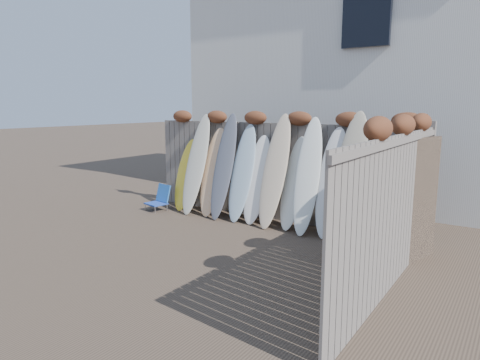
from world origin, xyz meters
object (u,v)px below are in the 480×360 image
Objects in this scene: wooden_crate at (362,242)px; lattice_panel at (414,202)px; beach_chair at (160,198)px; surfboard_0 at (186,175)px.

wooden_crate is 0.40× the size of lattice_panel.
beach_chair is 0.30× the size of lattice_panel.
lattice_panel is at bearing -3.18° from beach_chair.
beach_chair is 0.81m from surfboard_0.
lattice_panel is at bearing 43.01° from wooden_crate.
beach_chair is 0.76× the size of wooden_crate.
surfboard_0 reaches higher than wooden_crate.
lattice_panel is (5.52, -0.31, 0.68)m from beach_chair.
lattice_panel is 5.09m from surfboard_0.
wooden_crate is at bearing -12.44° from surfboard_0.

